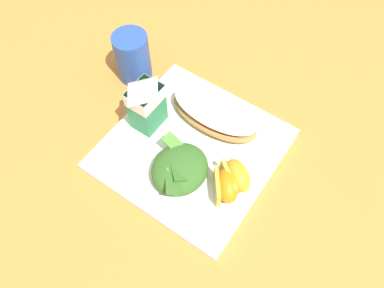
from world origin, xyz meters
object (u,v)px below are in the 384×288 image
object	(u,v)px
white_plate	(192,149)
green_salad_pile	(180,169)
orange_wedge_front	(226,185)
drinking_blue_cup	(133,57)
milk_carton	(145,103)
cheesy_pizza_bread	(212,113)
orange_wedge_middle	(237,176)

from	to	relation	value
white_plate	green_salad_pile	size ratio (longest dim) A/B	2.60
orange_wedge_front	drinking_blue_cup	xyz separation A→B (m)	(0.12, 0.29, 0.01)
green_salad_pile	orange_wedge_front	size ratio (longest dim) A/B	1.55
green_salad_pile	orange_wedge_front	world-z (taller)	green_salad_pile
milk_carton	orange_wedge_front	world-z (taller)	milk_carton
cheesy_pizza_bread	drinking_blue_cup	size ratio (longest dim) A/B	1.71
orange_wedge_middle	milk_carton	bearing A→B (deg)	86.98
white_plate	orange_wedge_front	world-z (taller)	orange_wedge_front
white_plate	orange_wedge_middle	bearing A→B (deg)	-98.06
white_plate	milk_carton	bearing A→B (deg)	92.19
cheesy_pizza_bread	milk_carton	xyz separation A→B (m)	(-0.07, 0.09, 0.04)
milk_carton	orange_wedge_front	bearing A→B (deg)	-100.37
green_salad_pile	milk_carton	distance (m)	0.13
orange_wedge_middle	green_salad_pile	bearing A→B (deg)	116.88
cheesy_pizza_bread	orange_wedge_front	distance (m)	0.14
orange_wedge_middle	drinking_blue_cup	xyz separation A→B (m)	(0.10, 0.29, 0.01)
white_plate	milk_carton	distance (m)	0.12
milk_carton	orange_wedge_middle	world-z (taller)	milk_carton
cheesy_pizza_bread	orange_wedge_middle	bearing A→B (deg)	-129.49
white_plate	cheesy_pizza_bread	xyz separation A→B (m)	(0.07, 0.00, 0.03)
milk_carton	orange_wedge_front	xyz separation A→B (m)	(-0.03, -0.19, -0.04)
green_salad_pile	cheesy_pizza_bread	bearing A→B (deg)	8.61
cheesy_pizza_bread	orange_wedge_middle	xyz separation A→B (m)	(-0.08, -0.10, 0.00)
green_salad_pile	milk_carton	size ratio (longest dim) A/B	0.98
cheesy_pizza_bread	drinking_blue_cup	bearing A→B (deg)	85.73
cheesy_pizza_bread	milk_carton	size ratio (longest dim) A/B	1.55
green_salad_pile	drinking_blue_cup	bearing A→B (deg)	56.46
white_plate	cheesy_pizza_bread	size ratio (longest dim) A/B	1.64
cheesy_pizza_bread	orange_wedge_front	world-z (taller)	orange_wedge_front
white_plate	drinking_blue_cup	world-z (taller)	drinking_blue_cup
milk_carton	orange_wedge_front	size ratio (longest dim) A/B	1.58
cheesy_pizza_bread	drinking_blue_cup	xyz separation A→B (m)	(0.01, 0.19, 0.02)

